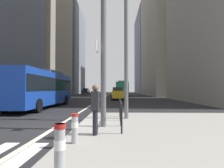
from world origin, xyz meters
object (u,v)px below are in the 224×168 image
Objects in this scene: bollard_front at (60,148)px; bollard_left at (75,127)px; car_oncoming_far at (55,94)px; car_receding_far at (119,91)px; car_oncoming_mid at (86,91)px; street_lamp_post at (126,19)px; city_bus_red_receding at (122,88)px; city_bus_blue_oncoming at (42,87)px; traffic_signal_gantry at (59,30)px; car_receding_near at (118,93)px; pedestrian_waiting at (95,107)px.

bollard_left is at bearing 95.80° from bollard_front.
bollard_left is at bearing -70.31° from car_oncoming_far.
car_receding_far is 1.00× the size of car_oncoming_far.
car_oncoming_mid is 51.63m from street_lamp_post.
bollard_front is at bearing -84.20° from bollard_left.
car_oncoming_mid is at bearing 98.92° from bollard_front.
street_lamp_post is 9.74× the size of bollard_left.
city_bus_red_receding reaches higher than car_receding_far.
traffic_signal_gantry reaches higher than city_bus_blue_oncoming.
city_bus_red_receding is 2.51× the size of car_oncoming_mid.
car_oncoming_mid is at bearing 108.00° from car_receding_near.
city_bus_red_receding reaches higher than bollard_left.
car_receding_near is at bearing 16.18° from car_oncoming_far.
city_bus_blue_oncoming is 1.37× the size of street_lamp_post.
bollard_left is (-1.91, -51.09, -0.38)m from car_receding_far.
bollard_front is 2.10m from bollard_left.
car_receding_far is at bearing 87.86° from bollard_left.
pedestrian_waiting is (9.19, -53.93, 0.08)m from car_oncoming_mid.
car_oncoming_mid and car_oncoming_far have the same top height.
bollard_left is 1.20m from pedestrian_waiting.
city_bus_blue_oncoming is at bearing 115.82° from bollard_left.
car_receding_far is 2.72× the size of pedestrian_waiting.
city_bus_blue_oncoming reaches higher than car_receding_far.
car_oncoming_far is (-2.20, 10.15, -0.85)m from city_bus_blue_oncoming.
car_oncoming_far is at bearing 108.74° from traffic_signal_gantry.
pedestrian_waiting is (-0.81, -23.14, 0.08)m from car_receding_near.
traffic_signal_gantry is (-3.12, -48.71, 3.09)m from car_receding_far.
car_receding_near is at bearing 87.99° from pedestrian_waiting.
city_bus_blue_oncoming is 43.67m from car_oncoming_mid.
car_receding_far is (7.42, 39.69, -0.85)m from city_bus_blue_oncoming.
bollard_left is at bearing -80.96° from car_oncoming_mid.
car_oncoming_far is at bearing -88.24° from car_oncoming_mid.
car_oncoming_far is 5.46× the size of bollard_left.
car_receding_near is 2.51× the size of pedestrian_waiting.
city_bus_blue_oncoming is at bearing 113.00° from bollard_front.
car_receding_near reaches higher than pedestrian_waiting.
car_receding_far is at bearing 91.58° from city_bus_red_receding.
traffic_signal_gantry is 0.75× the size of street_lamp_post.
car_receding_near is 9.35m from car_oncoming_far.
pedestrian_waiting is (8.16, -20.54, 0.08)m from car_oncoming_far.
pedestrian_waiting is (0.45, 1.01, 0.46)m from bollard_left.
pedestrian_waiting is at bearing -68.32° from car_oncoming_far.
street_lamp_post is 8.70× the size of bollard_front.
traffic_signal_gantry is at bearing -71.26° from car_oncoming_far.
car_oncoming_mid is 57.73m from bollard_front.
city_bus_blue_oncoming is 14.70m from bollard_front.
city_bus_blue_oncoming is 26.81m from city_bus_red_receding.
car_oncoming_mid is at bearing 91.76° from car_oncoming_far.
street_lamp_post is (10.39, -50.40, 4.29)m from car_oncoming_mid.
city_bus_red_receding is at bearing 85.43° from car_receding_near.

